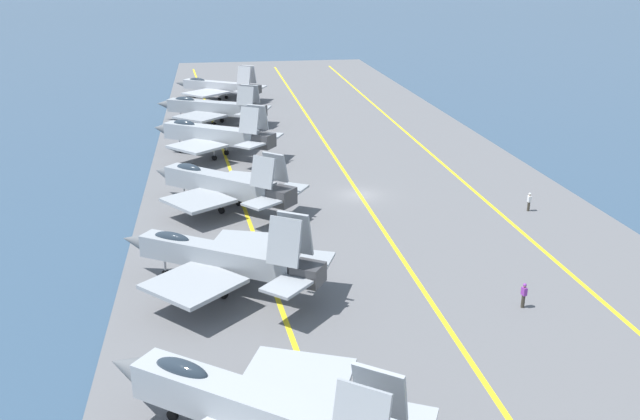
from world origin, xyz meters
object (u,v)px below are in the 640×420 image
(crew_white_vest, at_px, (529,201))
(parked_jet_sixth, at_px, (211,108))
(parked_jet_seventh, at_px, (219,86))
(parked_jet_fourth, at_px, (222,184))
(parked_jet_second, at_px, (254,410))
(crew_purple_vest, at_px, (524,294))
(parked_jet_fifth, at_px, (213,135))
(parked_jet_third, at_px, (222,257))

(crew_white_vest, bearing_deg, parked_jet_sixth, 34.76)
(parked_jet_sixth, distance_m, parked_jet_seventh, 18.20)
(parked_jet_fourth, bearing_deg, parked_jet_second, -178.74)
(parked_jet_seventh, bearing_deg, crew_purple_vest, -166.40)
(parked_jet_fourth, bearing_deg, crew_white_vest, -100.64)
(parked_jet_fifth, height_order, parked_jet_seventh, parked_jet_fifth)
(parked_jet_fourth, bearing_deg, parked_jet_fifth, 1.94)
(parked_jet_second, bearing_deg, parked_jet_sixth, 1.16)
(parked_jet_fifth, distance_m, parked_jet_seventh, 35.92)
(parked_jet_second, height_order, crew_white_vest, parked_jet_second)
(parked_jet_seventh, bearing_deg, parked_jet_fifth, 178.00)
(parked_jet_sixth, xyz_separation_m, crew_white_vest, (-41.11, -28.53, -1.33))
(parked_jet_third, bearing_deg, parked_jet_seventh, -0.81)
(parked_jet_third, relative_size, crew_white_vest, 8.69)
(parked_jet_second, relative_size, parked_jet_fifth, 1.00)
(parked_jet_second, distance_m, parked_jet_sixth, 70.05)
(parked_jet_second, xyz_separation_m, crew_white_vest, (28.92, -27.11, -1.33))
(parked_jet_second, xyz_separation_m, parked_jet_sixth, (70.04, 1.42, 0.00))
(parked_jet_sixth, relative_size, crew_white_vest, 9.48)
(parked_jet_second, xyz_separation_m, crew_purple_vest, (11.37, -18.47, -1.33))
(parked_jet_fifth, xyz_separation_m, parked_jet_sixth, (17.74, 0.06, -0.39))
(parked_jet_second, distance_m, parked_jet_seventh, 88.19)
(parked_jet_third, distance_m, parked_jet_fifth, 35.22)
(parked_jet_third, xyz_separation_m, parked_jet_fourth, (17.08, -0.36, -0.17))
(crew_purple_vest, bearing_deg, parked_jet_seventh, 13.60)
(parked_jet_second, xyz_separation_m, parked_jet_seventh, (88.19, 0.11, -0.06))
(parked_jet_fourth, xyz_separation_m, crew_purple_vest, (-22.78, -19.22, -1.36))
(parked_jet_second, xyz_separation_m, parked_jet_fifth, (52.30, 1.36, 0.39))
(parked_jet_second, height_order, crew_purple_vest, parked_jet_second)
(parked_jet_sixth, xyz_separation_m, crew_purple_vest, (-58.66, -19.89, -1.33))
(parked_jet_second, bearing_deg, parked_jet_seventh, 0.07)
(parked_jet_fourth, relative_size, crew_purple_vest, 8.43)
(parked_jet_third, xyz_separation_m, crew_purple_vest, (-5.71, -19.58, -1.53))
(parked_jet_third, xyz_separation_m, crew_white_vest, (11.84, -28.22, -1.53))
(parked_jet_fifth, distance_m, parked_jet_sixth, 17.74)
(parked_jet_seventh, bearing_deg, parked_jet_sixth, 175.87)
(parked_jet_fifth, distance_m, crew_purple_vest, 45.51)
(parked_jet_fifth, xyz_separation_m, parked_jet_seventh, (35.90, -1.25, -0.45))
(crew_white_vest, bearing_deg, parked_jet_second, 136.85)
(parked_jet_second, height_order, parked_jet_third, parked_jet_third)
(parked_jet_third, distance_m, parked_jet_sixth, 52.96)
(parked_jet_seventh, bearing_deg, crew_white_vest, -155.33)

